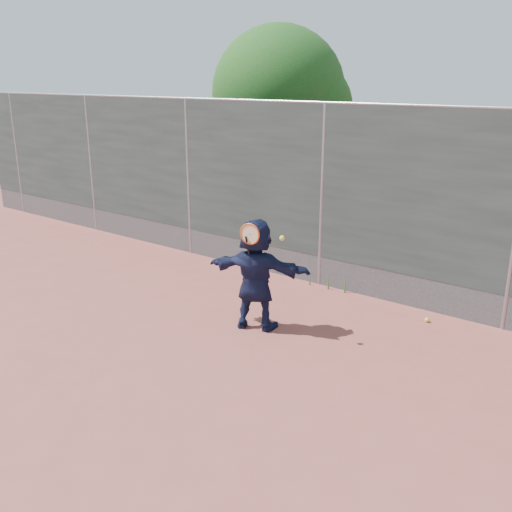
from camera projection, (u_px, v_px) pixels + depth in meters
The scene contains 7 objects.
ground at pixel (173, 362), 7.09m from camera, with size 80.00×80.00×0.00m, color #9E4C42.
player at pixel (256, 274), 7.84m from camera, with size 1.46×0.47×1.58m, color #141B39.
ball_ground at pixel (427, 320), 8.22m from camera, with size 0.07×0.07×0.07m, color yellow.
fence at pixel (322, 193), 9.27m from camera, with size 20.00×0.06×3.03m.
swing_action at pixel (253, 236), 7.46m from camera, with size 0.63×0.17×0.51m.
tree_left at pixel (285, 97), 12.82m from camera, with size 3.15×3.00×4.53m.
weed_clump at pixel (331, 282), 9.45m from camera, with size 0.68×0.07×0.30m.
Camera 1 is at (4.68, -4.44, 3.39)m, focal length 40.00 mm.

